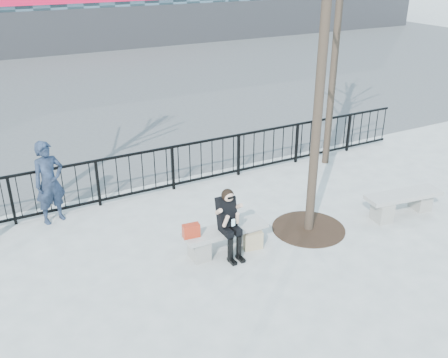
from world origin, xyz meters
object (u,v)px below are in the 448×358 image
bench_main (225,237)px  seated_woman (230,224)px  standing_man (49,182)px  bench_second (403,201)px

bench_main → seated_woman: (0.00, -0.16, 0.37)m
seated_woman → standing_man: (-2.64, 2.92, 0.22)m
bench_main → seated_woman: seated_woman is taller
standing_man → bench_second: bearing=-41.9°
seated_woman → bench_main: bearing=90.0°
bench_main → bench_second: bearing=-7.5°
seated_woman → bench_second: bearing=-5.3°
bench_second → standing_man: bearing=162.1°
seated_woman → standing_man: standing_man is taller
bench_second → standing_man: size_ratio=0.97×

